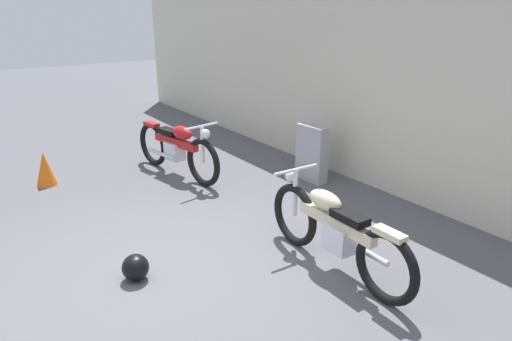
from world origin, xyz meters
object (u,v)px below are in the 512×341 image
helmet (135,267)px  motorcycle_red (177,148)px  motorcycle_cream (335,230)px  traffic_cone (45,169)px  stone_marker (312,153)px

helmet → motorcycle_red: bearing=146.7°
motorcycle_red → motorcycle_cream: (3.70, 0.09, -0.01)m
helmet → traffic_cone: (-3.45, -0.19, 0.13)m
motorcycle_red → motorcycle_cream: bearing=-8.5°
motorcycle_cream → motorcycle_red: bearing=2.2°
motorcycle_red → traffic_cone: bearing=-121.3°
stone_marker → motorcycle_red: size_ratio=0.42×
motorcycle_cream → stone_marker: bearing=-35.2°
helmet → motorcycle_cream: motorcycle_cream is taller
helmet → traffic_cone: size_ratio=0.52×
traffic_cone → motorcycle_red: bearing=68.6°
motorcycle_red → motorcycle_cream: motorcycle_red is taller
traffic_cone → stone_marker: bearing=58.5°
helmet → traffic_cone: bearing=-176.9°
helmet → traffic_cone: 3.46m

